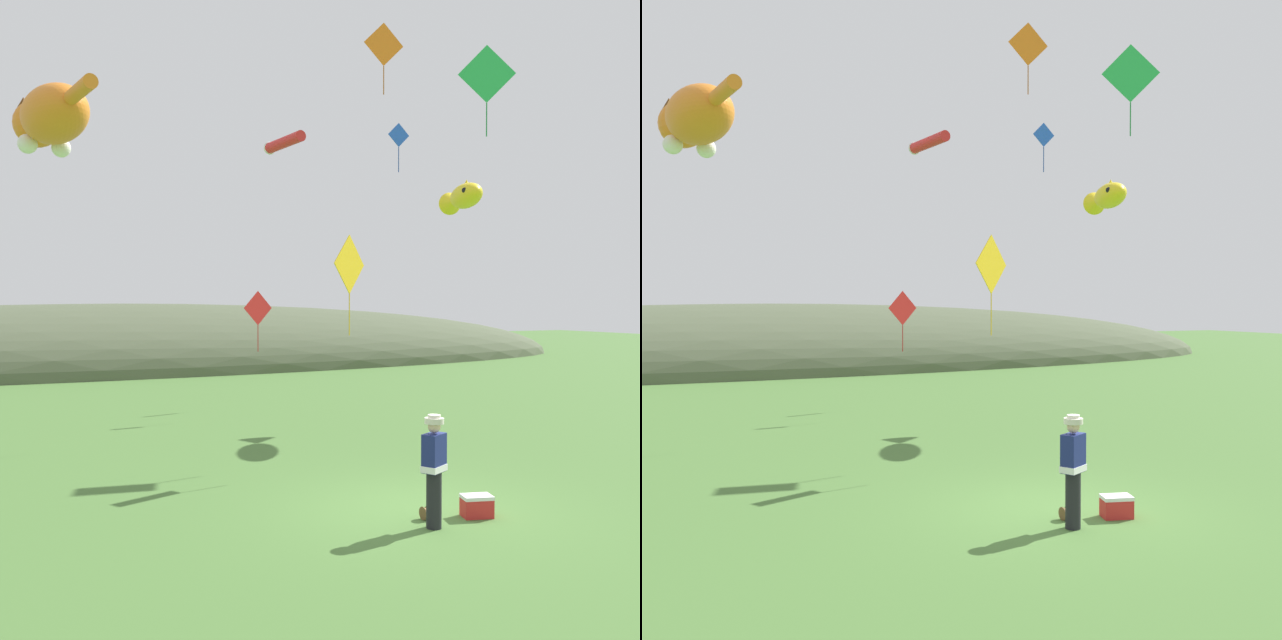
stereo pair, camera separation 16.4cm
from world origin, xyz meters
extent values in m
plane|color=#477033|center=(0.00, 0.00, 0.00)|extent=(120.00, 120.00, 0.00)
ellipsoid|color=#4C563D|center=(0.00, 30.20, 0.00)|extent=(58.98, 15.11, 6.94)
cylinder|color=black|center=(-0.32, -0.93, 0.44)|extent=(0.24, 0.24, 0.88)
cube|color=navy|center=(-0.32, -0.93, 1.18)|extent=(0.47, 0.40, 0.60)
cube|color=white|center=(-0.32, -0.93, 0.94)|extent=(0.49, 0.43, 0.10)
sphere|color=beige|center=(-0.32, -0.93, 1.59)|extent=(0.20, 0.20, 0.20)
cylinder|color=beige|center=(-0.32, -0.93, 1.68)|extent=(0.30, 0.30, 0.09)
cylinder|color=beige|center=(-0.32, -0.93, 1.74)|extent=(0.20, 0.20, 0.07)
cylinder|color=olive|center=(-0.20, -0.51, 0.11)|extent=(0.10, 0.16, 0.16)
cylinder|color=brown|center=(-0.25, -0.51, 0.11)|extent=(0.02, 0.22, 0.22)
cylinder|color=brown|center=(-0.15, -0.51, 0.11)|extent=(0.02, 0.22, 0.22)
cube|color=red|center=(0.65, -0.74, 0.15)|extent=(0.55, 0.44, 0.30)
cube|color=white|center=(0.65, -0.74, 0.33)|extent=(0.56, 0.44, 0.06)
ellipsoid|color=orange|center=(-4.83, 11.97, 8.99)|extent=(2.34, 3.67, 1.63)
ellipsoid|color=white|center=(-4.86, 12.13, 8.70)|extent=(1.35, 2.35, 0.89)
sphere|color=orange|center=(-5.19, 14.05, 9.16)|extent=(1.46, 1.46, 1.46)
cone|color=#522A0A|center=(-5.59, 13.98, 9.69)|extent=(0.60, 0.60, 0.49)
cone|color=#522A0A|center=(-4.79, 14.12, 9.69)|extent=(0.60, 0.60, 0.49)
sphere|color=white|center=(-5.52, 13.07, 8.30)|extent=(0.59, 0.59, 0.59)
sphere|color=white|center=(-4.55, 13.24, 8.30)|extent=(0.59, 0.59, 0.59)
cylinder|color=orange|center=(-4.39, 9.41, 9.07)|extent=(0.69, 1.83, 0.39)
ellipsoid|color=yellow|center=(5.98, 6.85, 6.62)|extent=(1.35, 2.13, 0.70)
cone|color=yellow|center=(6.41, 8.10, 6.62)|extent=(0.87, 0.84, 0.70)
cone|color=yellow|center=(5.96, 6.79, 6.91)|extent=(0.42, 0.42, 0.33)
sphere|color=black|center=(5.54, 6.32, 6.67)|extent=(0.16, 0.16, 0.16)
cylinder|color=red|center=(2.28, 11.71, 8.81)|extent=(0.62, 2.18, 0.36)
torus|color=white|center=(2.15, 12.78, 8.81)|extent=(0.44, 0.11, 0.44)
cube|color=blue|center=(6.76, 11.91, 9.53)|extent=(0.86, 0.05, 0.86)
cylinder|color=black|center=(6.76, 11.93, 9.53)|extent=(0.58, 0.04, 0.02)
cube|color=#1A3E97|center=(6.76, 11.91, 8.65)|extent=(0.03, 0.01, 0.90)
cube|color=green|center=(5.56, 5.38, 9.65)|extent=(1.35, 0.77, 1.54)
cylinder|color=black|center=(5.56, 5.39, 9.65)|extent=(0.91, 0.52, 0.02)
cube|color=#1A7C35|center=(5.56, 5.38, 8.43)|extent=(0.03, 0.02, 0.90)
cube|color=red|center=(1.67, 12.65, 3.34)|extent=(1.12, 0.34, 1.16)
cylinder|color=black|center=(1.67, 12.66, 3.34)|extent=(0.76, 0.23, 0.02)
cube|color=maroon|center=(1.67, 12.65, 2.30)|extent=(0.03, 0.02, 0.90)
cube|color=orange|center=(4.76, 9.51, 11.66)|extent=(1.35, 0.15, 1.35)
cylinder|color=black|center=(4.76, 9.52, 11.66)|extent=(0.91, 0.11, 0.02)
cube|color=#A95011|center=(4.76, 9.51, 10.53)|extent=(0.03, 0.01, 0.90)
cube|color=yellow|center=(0.46, 3.48, 4.34)|extent=(1.08, 0.70, 1.27)
cylinder|color=black|center=(0.46, 3.49, 4.34)|extent=(0.73, 0.48, 0.02)
cube|color=#A98511|center=(0.46, 3.48, 3.26)|extent=(0.03, 0.02, 0.90)
camera|label=1|loc=(-6.55, -10.19, 3.52)|focal=40.00mm
camera|label=2|loc=(-6.41, -10.26, 3.52)|focal=40.00mm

